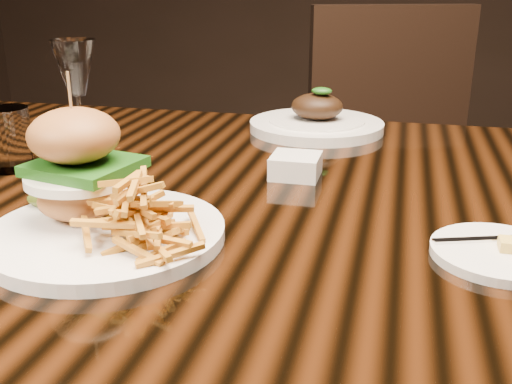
% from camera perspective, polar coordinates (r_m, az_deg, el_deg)
% --- Properties ---
extents(dining_table, '(1.60, 0.90, 0.75)m').
position_cam_1_polar(dining_table, '(0.82, 5.30, -5.14)').
color(dining_table, black).
rests_on(dining_table, ground).
extents(burger_plate, '(0.26, 0.26, 0.18)m').
position_cam_1_polar(burger_plate, '(0.66, -14.50, -0.63)').
color(burger_plate, white).
rests_on(burger_plate, dining_table).
extents(side_saucer, '(0.14, 0.14, 0.02)m').
position_cam_1_polar(side_saucer, '(0.66, 22.22, -5.37)').
color(side_saucer, white).
rests_on(side_saucer, dining_table).
extents(ramekin, '(0.07, 0.07, 0.03)m').
position_cam_1_polar(ramekin, '(0.86, 3.80, 2.51)').
color(ramekin, white).
rests_on(ramekin, dining_table).
extents(wine_glass, '(0.07, 0.07, 0.18)m').
position_cam_1_polar(wine_glass, '(0.97, -16.81, 10.88)').
color(wine_glass, white).
rests_on(wine_glass, dining_table).
extents(water_tumbler, '(0.07, 0.07, 0.09)m').
position_cam_1_polar(water_tumbler, '(0.95, -22.57, 4.70)').
color(water_tumbler, white).
rests_on(water_tumbler, dining_table).
extents(far_dish, '(0.25, 0.25, 0.08)m').
position_cam_1_polar(far_dish, '(1.12, 5.78, 6.63)').
color(far_dish, white).
rests_on(far_dish, dining_table).
extents(chair_far, '(0.59, 0.59, 0.95)m').
position_cam_1_polar(chair_far, '(1.70, 13.38, 2.77)').
color(chair_far, black).
rests_on(chair_far, ground).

